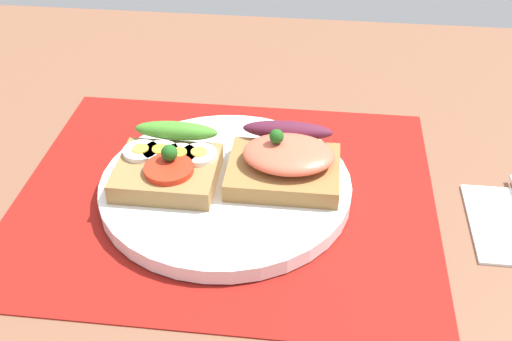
% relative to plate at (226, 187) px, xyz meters
% --- Properties ---
extents(ground_plane, '(1.20, 0.90, 0.03)m').
position_rel_plate_xyz_m(ground_plane, '(0.00, 0.00, -0.03)').
color(ground_plane, brown).
extents(placemat, '(0.41, 0.34, 0.00)m').
position_rel_plate_xyz_m(placemat, '(0.00, 0.00, -0.01)').
color(placemat, maroon).
rests_on(placemat, ground_plane).
extents(plate, '(0.25, 0.25, 0.02)m').
position_rel_plate_xyz_m(plate, '(0.00, 0.00, 0.00)').
color(plate, white).
rests_on(plate, placemat).
extents(sandwich_egg_tomato, '(0.10, 0.10, 0.04)m').
position_rel_plate_xyz_m(sandwich_egg_tomato, '(-0.06, 0.00, 0.02)').
color(sandwich_egg_tomato, olive).
rests_on(sandwich_egg_tomato, plate).
extents(sandwich_salmon, '(0.11, 0.10, 0.05)m').
position_rel_plate_xyz_m(sandwich_salmon, '(0.06, 0.02, 0.03)').
color(sandwich_salmon, olive).
rests_on(sandwich_salmon, plate).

